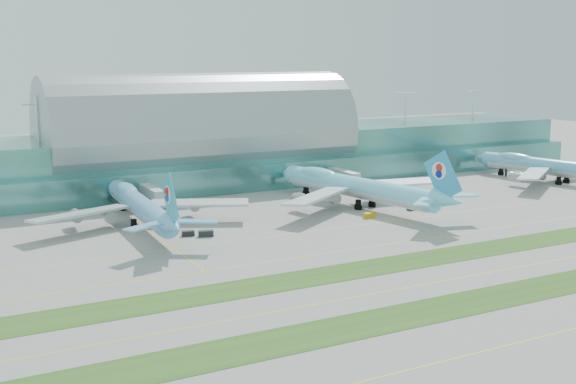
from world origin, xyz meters
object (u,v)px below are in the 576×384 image
terminal (200,148)px  airliner_d (553,166)px  airliner_c (355,186)px  airliner_b (140,204)px

terminal → airliner_d: terminal is taller
terminal → airliner_d: (124.82, -63.08, -7.76)m
terminal → airliner_c: (30.24, -64.85, -7.26)m
airliner_b → airliner_c: size_ratio=0.92×
airliner_b → airliner_d: (166.39, -5.00, 0.11)m
terminal → airliner_b: size_ratio=4.54×
airliner_b → airliner_c: (71.80, -6.76, 0.61)m
airliner_d → terminal: bearing=140.2°
airliner_b → airliner_c: bearing=-2.8°
airliner_c → terminal: bearing=103.4°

